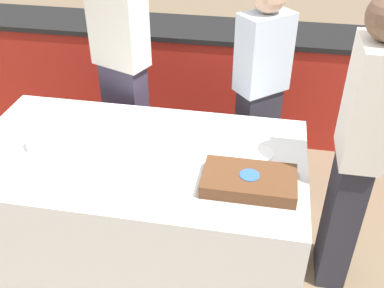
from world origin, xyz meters
name	(u,v)px	position (x,y,z in m)	size (l,w,h in m)	color
ground_plane	(143,244)	(0.00, 0.00, 0.00)	(14.00, 14.00, 0.00)	#7A664C
back_counter	(188,76)	(0.00, 1.60, 0.46)	(4.40, 0.58, 0.92)	#A82319
dining_table	(139,202)	(0.00, 0.00, 0.37)	(1.92, 1.05, 0.74)	white
cake	(249,181)	(0.66, -0.19, 0.78)	(0.51, 0.32, 0.08)	#B7B2AD
plate_stack	(45,140)	(-0.53, -0.03, 0.78)	(0.22, 0.22, 0.07)	white
side_plate_near_cake	(258,153)	(0.69, 0.12, 0.75)	(0.17, 0.17, 0.00)	white
utensil_pile	(97,198)	(-0.07, -0.42, 0.75)	(0.17, 0.09, 0.02)	white
person_cutting_cake	(260,90)	(0.66, 0.74, 0.82)	(0.38, 0.37, 1.56)	#282833
person_seated_right	(358,151)	(1.18, 0.00, 0.91)	(0.22, 0.33, 1.71)	#282833
person_standing_back	(123,75)	(-0.30, 0.74, 0.85)	(0.42, 0.32, 1.64)	#383347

